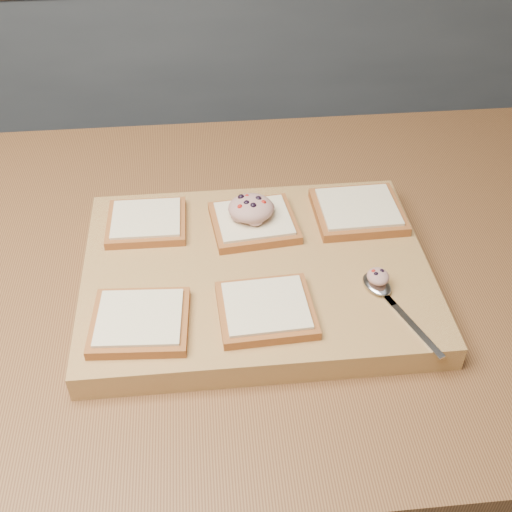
{
  "coord_description": "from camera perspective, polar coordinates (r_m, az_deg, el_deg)",
  "views": [
    {
      "loc": [
        -0.01,
        -0.7,
        1.51
      ],
      "look_at": [
        0.05,
        -0.06,
        0.95
      ],
      "focal_mm": 45.0,
      "sensor_mm": 36.0,
      "label": 1
    }
  ],
  "objects": [
    {
      "name": "island_counter",
      "position": [
        1.27,
        -2.7,
        -15.62
      ],
      "size": [
        2.0,
        0.8,
        0.9
      ],
      "color": "slate",
      "rests_on": "ground"
    },
    {
      "name": "back_counter",
      "position": [
        2.37,
        -4.96,
        14.74
      ],
      "size": [
        3.6,
        0.62,
        0.94
      ],
      "color": "slate",
      "rests_on": "ground"
    },
    {
      "name": "cutting_board",
      "position": [
        0.88,
        0.0,
        -1.57
      ],
      "size": [
        0.46,
        0.35,
        0.04
      ],
      "primitive_type": "cube",
      "color": "tan",
      "rests_on": "island_counter"
    },
    {
      "name": "bread_far_left",
      "position": [
        0.94,
        -9.71,
        3.03
      ],
      "size": [
        0.11,
        0.1,
        0.02
      ],
      "color": "#9D5828",
      "rests_on": "cutting_board"
    },
    {
      "name": "bread_far_center",
      "position": [
        0.92,
        -0.19,
        3.04
      ],
      "size": [
        0.13,
        0.12,
        0.02
      ],
      "color": "#9D5828",
      "rests_on": "cutting_board"
    },
    {
      "name": "bread_far_right",
      "position": [
        0.96,
        9.05,
        3.99
      ],
      "size": [
        0.13,
        0.12,
        0.02
      ],
      "color": "#9D5828",
      "rests_on": "cutting_board"
    },
    {
      "name": "bread_near_left",
      "position": [
        0.79,
        -10.28,
        -5.72
      ],
      "size": [
        0.12,
        0.11,
        0.02
      ],
      "color": "#9D5828",
      "rests_on": "cutting_board"
    },
    {
      "name": "bread_near_center",
      "position": [
        0.79,
        0.89,
        -4.75
      ],
      "size": [
        0.12,
        0.11,
        0.02
      ],
      "color": "#9D5828",
      "rests_on": "cutting_board"
    },
    {
      "name": "tuna_salad_dollop",
      "position": [
        0.91,
        -0.45,
        4.3
      ],
      "size": [
        0.07,
        0.06,
        0.03
      ],
      "color": "tan",
      "rests_on": "bread_far_center"
    },
    {
      "name": "spoon",
      "position": [
        0.84,
        11.12,
        -2.98
      ],
      "size": [
        0.07,
        0.15,
        0.01
      ],
      "color": "silver",
      "rests_on": "cutting_board"
    },
    {
      "name": "spoon_salad",
      "position": [
        0.83,
        10.79,
        -1.79
      ],
      "size": [
        0.03,
        0.03,
        0.02
      ],
      "color": "tan",
      "rests_on": "spoon"
    }
  ]
}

